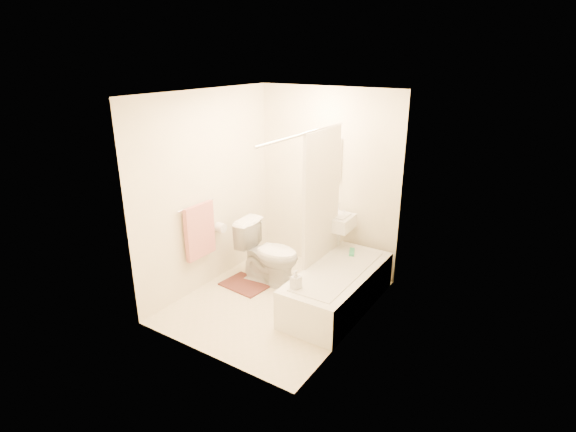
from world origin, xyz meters
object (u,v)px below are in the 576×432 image
Objects in this scene: toilet at (269,253)px; soap_bottle at (296,280)px; sink at (334,243)px; bathtub at (338,288)px; bath_mat at (246,284)px.

toilet is 3.88× the size of soap_bottle.
bathtub is at bearing -60.45° from sink.
toilet is 1.42× the size of bath_mat.
bath_mat is at bearing 136.68° from toilet.
soap_bottle reaches higher than bathtub.
sink is 1.64× the size of bath_mat.
bathtub is (0.40, -0.65, -0.24)m from sink.
toilet is 1.05m from soap_bottle.
bath_mat is (-1.20, -0.19, -0.22)m from bathtub.
toilet reaches higher than bath_mat.
toilet is at bearing 177.19° from bathtub.
bathtub is at bearing -96.72° from toilet.
sink is 1.27m from soap_bottle.
sink reaches higher than bathtub.
soap_bottle is (1.01, -0.41, 0.54)m from bath_mat.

